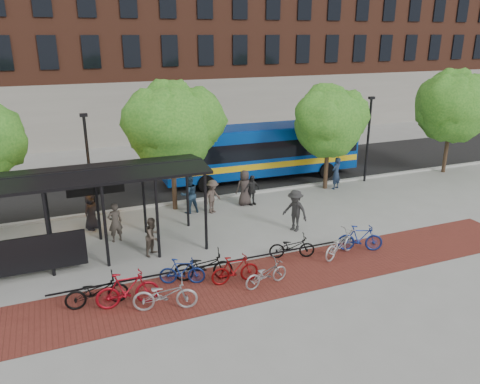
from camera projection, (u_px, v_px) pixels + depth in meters
name	position (u px, v px, depth m)	size (l,w,h in m)	color
ground	(254.00, 223.00, 22.34)	(160.00, 160.00, 0.00)	#9E9E99
asphalt_street	(203.00, 178.00, 29.35)	(160.00, 8.00, 0.01)	black
curb	(225.00, 196.00, 25.83)	(160.00, 0.25, 0.12)	#B7B7B2
brick_strip	(259.00, 279.00, 17.24)	(24.00, 3.00, 0.01)	maroon
bike_rack_rail	(218.00, 274.00, 17.56)	(12.00, 0.05, 0.95)	black
building_brick	(241.00, 18.00, 45.51)	(55.00, 14.00, 20.00)	brown
bus_shelter	(67.00, 186.00, 18.05)	(10.60, 3.07, 3.60)	black
tree_b	(173.00, 123.00, 22.81)	(5.15, 4.20, 6.47)	#382619
tree_c	(330.00, 119.00, 26.16)	(4.66, 3.80, 5.92)	#382619
tree_d	(454.00, 103.00, 29.25)	(5.39, 4.40, 6.55)	#382619
lamp_post_left	(89.00, 164.00, 22.11)	(0.35, 0.20, 5.12)	black
lamp_post_right	(368.00, 137.00, 27.84)	(0.35, 0.20, 5.12)	black
bus	(261.00, 149.00, 28.64)	(12.31, 3.23, 3.30)	#083999
bike_0	(97.00, 291.00, 15.39)	(0.71, 2.04, 1.07)	black
bike_1	(127.00, 289.00, 15.33)	(0.58, 2.07, 1.24)	maroon
bike_2	(165.00, 294.00, 15.16)	(0.73, 2.10, 1.11)	#9F9FA1
bike_3	(182.00, 271.00, 16.76)	(0.47, 1.66, 1.00)	navy
bike_4	(203.00, 266.00, 17.01)	(0.75, 2.14, 1.13)	black
bike_5	(235.00, 270.00, 16.80)	(0.50, 1.78, 1.07)	maroon
bike_6	(266.00, 274.00, 16.66)	(0.62, 1.77, 0.93)	#949496
bike_8	(292.00, 246.00, 18.74)	(0.64, 1.85, 0.97)	black
bike_10	(340.00, 244.00, 18.86)	(0.71, 2.02, 1.06)	#B8B9BB
bike_11	(360.00, 238.00, 19.32)	(0.53, 1.87, 1.12)	navy
pedestrian_0	(91.00, 211.00, 21.40)	(0.86, 0.56, 1.75)	black
pedestrian_1	(115.00, 222.00, 20.11)	(0.64, 0.42, 1.76)	#463F38
pedestrian_2	(189.00, 194.00, 23.34)	(0.94, 0.73, 1.94)	#21384E
pedestrian_3	(213.00, 197.00, 23.36)	(1.11, 0.64, 1.72)	#4E413A
pedestrian_4	(252.00, 190.00, 24.49)	(0.95, 0.39, 1.62)	#2A2A2A
pedestrian_6	(244.00, 188.00, 24.43)	(0.92, 0.60, 1.88)	#38302D
pedestrian_7	(336.00, 173.00, 27.00)	(0.69, 0.45, 1.88)	#1E2D48
pedestrian_8	(153.00, 236.00, 18.92)	(0.78, 0.61, 1.60)	brown
pedestrian_9	(295.00, 211.00, 21.20)	(1.25, 0.72, 1.94)	#292929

